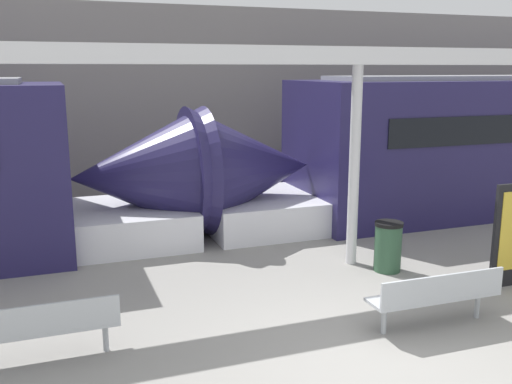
{
  "coord_description": "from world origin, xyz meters",
  "views": [
    {
      "loc": [
        -3.31,
        -5.29,
        3.36
      ],
      "look_at": [
        -0.23,
        3.2,
        1.4
      ],
      "focal_mm": 40.0,
      "sensor_mm": 36.0,
      "label": 1
    }
  ],
  "objects_px": {
    "bench_near": "(437,294)",
    "bench_far": "(45,325)",
    "support_column_near": "(354,167)",
    "trash_bin": "(388,246)"
  },
  "relations": [
    {
      "from": "support_column_near",
      "to": "trash_bin",
      "type": "bearing_deg",
      "value": -55.17
    },
    {
      "from": "trash_bin",
      "to": "support_column_near",
      "type": "relative_size",
      "value": 0.25
    },
    {
      "from": "bench_far",
      "to": "trash_bin",
      "type": "bearing_deg",
      "value": 13.88
    },
    {
      "from": "bench_near",
      "to": "support_column_near",
      "type": "height_order",
      "value": "support_column_near"
    },
    {
      "from": "trash_bin",
      "to": "support_column_near",
      "type": "height_order",
      "value": "support_column_near"
    },
    {
      "from": "bench_near",
      "to": "trash_bin",
      "type": "xyz_separation_m",
      "value": [
        0.61,
        2.11,
        -0.05
      ]
    },
    {
      "from": "bench_near",
      "to": "trash_bin",
      "type": "relative_size",
      "value": 2.17
    },
    {
      "from": "bench_far",
      "to": "trash_bin",
      "type": "height_order",
      "value": "trash_bin"
    },
    {
      "from": "bench_near",
      "to": "bench_far",
      "type": "height_order",
      "value": "same"
    },
    {
      "from": "bench_near",
      "to": "support_column_near",
      "type": "distance_m",
      "value": 2.94
    }
  ]
}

